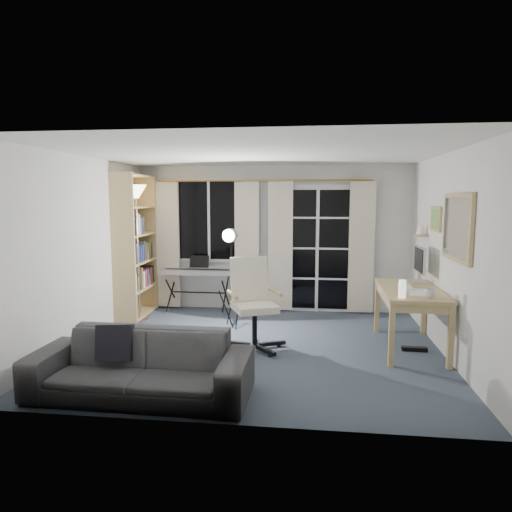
% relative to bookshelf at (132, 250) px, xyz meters
% --- Properties ---
extents(floor, '(4.50, 4.00, 0.02)m').
position_rel_bookshelf_xyz_m(floor, '(2.13, -1.28, -1.07)').
color(floor, '#384352').
rests_on(floor, ground).
extents(window, '(1.20, 0.08, 1.40)m').
position_rel_bookshelf_xyz_m(window, '(1.08, 0.69, 0.44)').
color(window, white).
rests_on(window, floor).
extents(french_door, '(1.32, 0.09, 2.11)m').
position_rel_bookshelf_xyz_m(french_door, '(2.88, 0.69, -0.04)').
color(french_door, white).
rests_on(french_door, floor).
extents(curtains, '(3.60, 0.07, 2.13)m').
position_rel_bookshelf_xyz_m(curtains, '(1.99, 0.60, 0.03)').
color(curtains, gold).
rests_on(curtains, floor).
extents(bookshelf, '(0.39, 1.05, 2.24)m').
position_rel_bookshelf_xyz_m(bookshelf, '(0.00, 0.00, 0.00)').
color(bookshelf, tan).
rests_on(bookshelf, floor).
extents(torchiere_lamp, '(0.40, 0.40, 2.06)m').
position_rel_bookshelf_xyz_m(torchiere_lamp, '(0.18, -0.24, 0.60)').
color(torchiere_lamp, '#B2B2B7').
rests_on(torchiere_lamp, floor).
extents(keyboard_piano, '(1.19, 0.58, 0.86)m').
position_rel_bookshelf_xyz_m(keyboard_piano, '(0.94, 0.41, -0.41)').
color(keyboard_piano, black).
rests_on(keyboard_piano, floor).
extents(studio_light, '(0.30, 0.31, 1.47)m').
position_rel_bookshelf_xyz_m(studio_light, '(1.64, -0.47, 0.11)').
color(studio_light, black).
rests_on(studio_light, floor).
extents(office_chair, '(0.78, 0.77, 1.13)m').
position_rel_bookshelf_xyz_m(office_chair, '(2.05, -1.25, -0.40)').
color(office_chair, black).
rests_on(office_chair, floor).
extents(desk, '(0.74, 1.43, 0.76)m').
position_rel_bookshelf_xyz_m(desk, '(4.01, -1.09, -0.40)').
color(desk, tan).
rests_on(desk, floor).
extents(monitor, '(0.18, 0.55, 0.47)m').
position_rel_bookshelf_xyz_m(monitor, '(4.21, -0.64, -0.02)').
color(monitor, silver).
rests_on(monitor, desk).
extents(desk_clutter, '(0.46, 0.86, 0.96)m').
position_rel_bookshelf_xyz_m(desk_clutter, '(3.94, -1.32, -0.47)').
color(desk_clutter, white).
rests_on(desk_clutter, desk).
extents(mug, '(0.13, 0.10, 0.12)m').
position_rel_bookshelf_xyz_m(mug, '(4.11, -1.59, -0.24)').
color(mug, silver).
rests_on(mug, desk).
extents(wall_mirror, '(0.04, 0.94, 0.74)m').
position_rel_bookshelf_xyz_m(wall_mirror, '(4.35, -1.63, 0.49)').
color(wall_mirror, tan).
rests_on(wall_mirror, floor).
extents(framed_print, '(0.03, 0.42, 0.32)m').
position_rel_bookshelf_xyz_m(framed_print, '(4.36, -0.73, 0.54)').
color(framed_print, tan).
rests_on(framed_print, floor).
extents(wall_shelf, '(0.16, 0.30, 0.18)m').
position_rel_bookshelf_xyz_m(wall_shelf, '(4.29, -0.23, 0.35)').
color(wall_shelf, tan).
rests_on(wall_shelf, floor).
extents(sofa, '(2.07, 0.64, 0.81)m').
position_rel_bookshelf_xyz_m(sofa, '(1.20, -2.83, -0.66)').
color(sofa, '#2A2A2C').
rests_on(sofa, floor).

